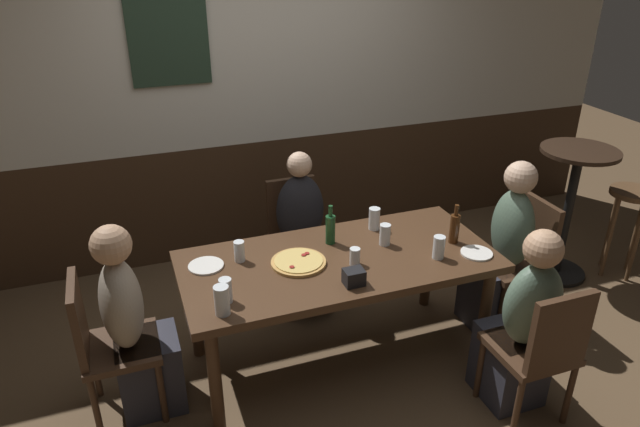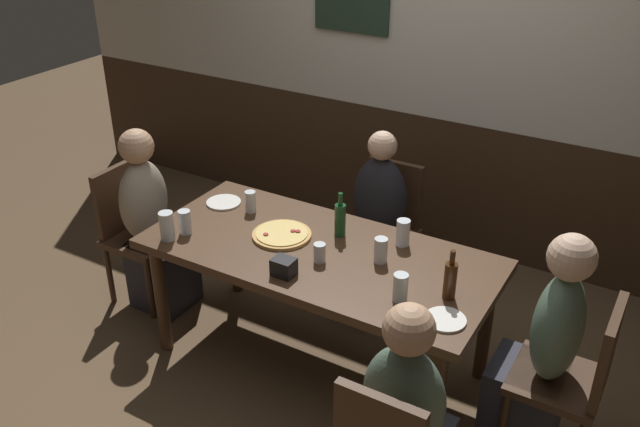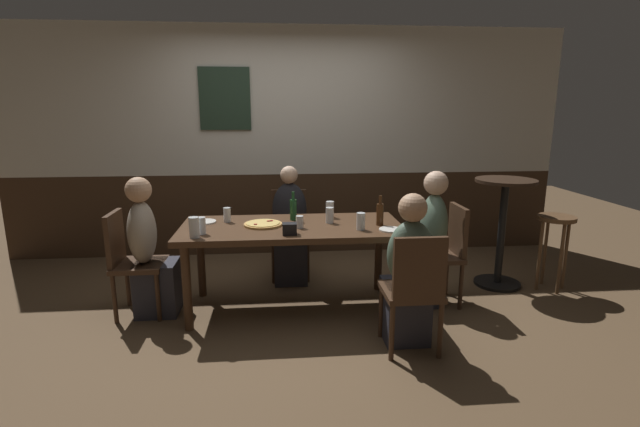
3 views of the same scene
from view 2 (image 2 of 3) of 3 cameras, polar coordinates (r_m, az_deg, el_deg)
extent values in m
plane|color=brown|center=(3.99, -0.11, -12.17)|extent=(12.00, 12.00, 0.00)
cube|color=#3D2819|center=(5.01, 9.56, 2.84)|extent=(6.40, 0.10, 0.95)
cube|color=#472D1C|center=(3.57, -0.12, -3.39)|extent=(1.85, 0.85, 0.05)
cylinder|color=#472D1C|center=(3.98, -13.09, -6.93)|extent=(0.07, 0.07, 0.69)
cylinder|color=#472D1C|center=(3.27, 9.66, -15.54)|extent=(0.07, 0.07, 0.69)
cylinder|color=#472D1C|center=(4.41, -7.08, -2.59)|extent=(0.07, 0.07, 0.69)
cylinder|color=#472D1C|center=(3.78, 13.62, -9.05)|extent=(0.07, 0.07, 0.69)
cube|color=#422B1C|center=(3.40, 19.08, -13.02)|extent=(0.40, 0.40, 0.04)
cube|color=#422B1C|center=(3.25, 22.84, -10.69)|extent=(0.04, 0.36, 0.43)
cylinder|color=#422B1C|center=(3.44, 14.95, -16.76)|extent=(0.04, 0.04, 0.41)
cylinder|color=#422B1C|center=(3.69, 16.55, -13.38)|extent=(0.04, 0.04, 0.41)
cylinder|color=#422B1C|center=(3.67, 21.80, -14.79)|extent=(0.04, 0.04, 0.41)
cube|color=#422B1C|center=(4.30, 5.10, -2.02)|extent=(0.40, 0.40, 0.04)
cube|color=#422B1C|center=(4.33, 6.27, 1.71)|extent=(0.36, 0.04, 0.43)
cylinder|color=#422B1C|center=(4.23, 6.03, -6.24)|extent=(0.04, 0.04, 0.41)
cylinder|color=#422B1C|center=(4.35, 1.97, -4.98)|extent=(0.04, 0.04, 0.41)
cylinder|color=#422B1C|center=(4.49, 7.88, -4.10)|extent=(0.04, 0.04, 0.41)
cylinder|color=#422B1C|center=(4.61, 4.01, -2.98)|extent=(0.04, 0.04, 0.41)
cube|color=#422B1C|center=(4.41, -14.43, -2.07)|extent=(0.40, 0.40, 0.04)
cube|color=#422B1C|center=(4.42, -16.48, 1.18)|extent=(0.04, 0.36, 0.43)
cylinder|color=#422B1C|center=(4.52, -11.06, -4.18)|extent=(0.04, 0.04, 0.41)
cylinder|color=#422B1C|center=(4.32, -13.99, -6.21)|extent=(0.04, 0.04, 0.41)
cylinder|color=#422B1C|center=(4.73, -14.20, -3.00)|extent=(0.04, 0.04, 0.41)
cylinder|color=#422B1C|center=(4.54, -17.12, -4.88)|extent=(0.04, 0.04, 0.41)
cube|color=#2D2D38|center=(3.55, 16.47, -14.96)|extent=(0.34, 0.32, 0.45)
ellipsoid|color=#56705B|center=(3.23, 19.19, -8.94)|extent=(0.22, 0.34, 0.54)
sphere|color=#DBB293|center=(3.04, 20.26, -3.45)|extent=(0.21, 0.21, 0.21)
cube|color=#2D2D38|center=(4.31, 4.22, -5.13)|extent=(0.32, 0.34, 0.45)
ellipsoid|color=black|center=(4.13, 5.02, 1.21)|extent=(0.34, 0.22, 0.54)
sphere|color=#DBB293|center=(3.99, 5.23, 5.66)|extent=(0.17, 0.17, 0.17)
ellipsoid|color=#56705B|center=(2.77, 7.00, -15.05)|extent=(0.34, 0.22, 0.49)
sphere|color=tan|center=(2.56, 7.44, -9.56)|extent=(0.20, 0.20, 0.20)
cube|color=#2D2D38|center=(4.43, -12.90, -4.80)|extent=(0.34, 0.32, 0.45)
ellipsoid|color=tan|center=(4.25, -14.49, 1.05)|extent=(0.22, 0.34, 0.52)
sphere|color=tan|center=(4.11, -15.07, 5.43)|extent=(0.21, 0.21, 0.21)
cylinder|color=tan|center=(3.68, -3.20, -1.80)|extent=(0.32, 0.32, 0.02)
cylinder|color=#DBB760|center=(3.67, -3.21, -1.63)|extent=(0.28, 0.28, 0.01)
cylinder|color=maroon|center=(3.67, -1.85, -1.47)|extent=(0.03, 0.03, 0.00)
cylinder|color=maroon|center=(3.68, -2.27, -1.45)|extent=(0.03, 0.03, 0.00)
cylinder|color=maroon|center=(3.65, -4.54, -1.73)|extent=(0.03, 0.03, 0.00)
cylinder|color=silver|center=(3.75, -11.19, -0.71)|extent=(0.07, 0.07, 0.13)
cylinder|color=#C6842D|center=(3.76, -11.17, -0.92)|extent=(0.06, 0.06, 0.10)
cylinder|color=silver|center=(3.59, 6.93, -1.60)|extent=(0.07, 0.07, 0.14)
cylinder|color=gold|center=(3.61, 6.90, -2.07)|extent=(0.06, 0.06, 0.08)
cylinder|color=silver|center=(3.44, -0.03, -3.30)|extent=(0.06, 0.06, 0.10)
cylinder|color=#B26623|center=(3.45, -0.03, -3.66)|extent=(0.05, 0.05, 0.05)
cylinder|color=silver|center=(3.92, -5.81, 0.99)|extent=(0.06, 0.06, 0.13)
cylinder|color=gold|center=(3.93, -5.79, 0.68)|extent=(0.05, 0.05, 0.08)
cylinder|color=silver|center=(3.70, -12.64, -1.03)|extent=(0.08, 0.08, 0.16)
cylinder|color=#B26623|center=(3.72, -12.59, -1.51)|extent=(0.07, 0.07, 0.09)
cylinder|color=silver|center=(3.44, 5.09, -3.07)|extent=(0.07, 0.07, 0.13)
cylinder|color=silver|center=(3.46, 5.06, -3.64)|extent=(0.06, 0.06, 0.05)
cylinder|color=silver|center=(3.17, 6.72, -6.15)|extent=(0.07, 0.07, 0.14)
cylinder|color=#B26623|center=(3.18, 6.69, -6.58)|extent=(0.06, 0.06, 0.08)
cylinder|color=#194723|center=(3.65, 1.69, -0.57)|extent=(0.06, 0.06, 0.18)
cylinder|color=#194723|center=(3.59, 1.71, 1.20)|extent=(0.03, 0.03, 0.07)
cylinder|color=#42230F|center=(3.21, 10.78, -5.54)|extent=(0.06, 0.06, 0.18)
cylinder|color=#42230F|center=(3.14, 10.99, -3.62)|extent=(0.03, 0.03, 0.07)
cylinder|color=white|center=(4.06, -8.03, 0.92)|extent=(0.20, 0.20, 0.01)
cylinder|color=white|center=(3.10, 10.38, -8.70)|extent=(0.19, 0.19, 0.01)
cube|color=black|center=(3.34, -3.04, -4.47)|extent=(0.11, 0.09, 0.09)
camera|label=1|loc=(2.66, -63.23, 10.49)|focal=32.33mm
camera|label=3|loc=(2.22, -82.52, -22.71)|focal=26.13mm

